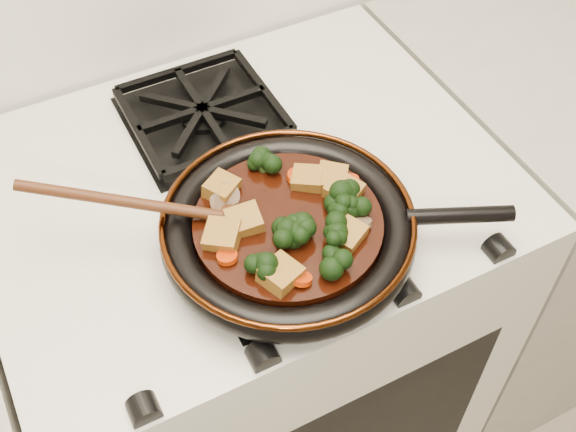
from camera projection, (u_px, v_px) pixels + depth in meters
name	position (u px, v px, depth m)	size (l,w,h in m)	color
stove	(253.00, 336.00, 1.40)	(0.76, 0.60, 0.90)	beige
burner_grate_front	(284.00, 240.00, 0.96)	(0.23, 0.23, 0.03)	black
burner_grate_back	(203.00, 114.00, 1.12)	(0.23, 0.23, 0.03)	black
skillet	(290.00, 229.00, 0.94)	(0.44, 0.33, 0.05)	black
braising_sauce	(288.00, 226.00, 0.93)	(0.25, 0.25, 0.02)	black
tofu_cube_0	(344.00, 191.00, 0.95)	(0.04, 0.04, 0.02)	olive
tofu_cube_1	(347.00, 235.00, 0.90)	(0.04, 0.04, 0.02)	olive
tofu_cube_2	(245.00, 221.00, 0.91)	(0.04, 0.04, 0.02)	olive
tofu_cube_3	(221.00, 188.00, 0.95)	(0.04, 0.04, 0.02)	olive
tofu_cube_4	(308.00, 179.00, 0.96)	(0.04, 0.04, 0.02)	olive
tofu_cube_5	(222.00, 236.00, 0.90)	(0.04, 0.04, 0.02)	olive
tofu_cube_6	(281.00, 275.00, 0.86)	(0.04, 0.04, 0.02)	olive
tofu_cube_7	(332.00, 179.00, 0.96)	(0.04, 0.04, 0.02)	olive
broccoli_floret_0	(263.00, 165.00, 0.98)	(0.06, 0.06, 0.05)	black
broccoli_floret_1	(301.00, 232.00, 0.90)	(0.06, 0.06, 0.05)	black
broccoli_floret_2	(286.00, 232.00, 0.90)	(0.06, 0.06, 0.05)	black
broccoli_floret_3	(336.00, 234.00, 0.90)	(0.06, 0.06, 0.06)	black
broccoli_floret_4	(265.00, 266.00, 0.86)	(0.06, 0.06, 0.06)	black
broccoli_floret_5	(341.00, 207.00, 0.92)	(0.06, 0.06, 0.05)	black
broccoli_floret_6	(334.00, 260.00, 0.87)	(0.06, 0.06, 0.05)	black
broccoli_floret_7	(350.00, 206.00, 0.93)	(0.06, 0.06, 0.05)	black
broccoli_floret_8	(285.00, 232.00, 0.90)	(0.06, 0.06, 0.06)	black
broccoli_floret_9	(345.00, 202.00, 0.93)	(0.06, 0.06, 0.05)	black
carrot_coin_0	(227.00, 257.00, 0.88)	(0.03, 0.03, 0.01)	#BC2D05
carrot_coin_1	(349.00, 182.00, 0.96)	(0.03, 0.03, 0.01)	#BC2D05
carrot_coin_2	(298.00, 177.00, 0.97)	(0.03, 0.03, 0.01)	#BC2D05
carrot_coin_3	(301.00, 279.00, 0.86)	(0.03, 0.03, 0.01)	#BC2D05
mushroom_slice_0	(221.00, 205.00, 0.93)	(0.04, 0.04, 0.01)	brown
mushroom_slice_1	(328.00, 177.00, 0.97)	(0.03, 0.03, 0.01)	brown
mushroom_slice_2	(227.00, 195.00, 0.94)	(0.03, 0.03, 0.01)	brown
mushroom_slice_3	(358.00, 223.00, 0.91)	(0.04, 0.04, 0.01)	brown
wooden_spoon	(167.00, 208.00, 0.91)	(0.16, 0.10, 0.27)	#46210F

